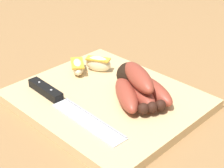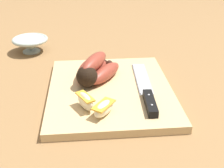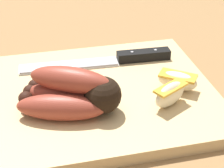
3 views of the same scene
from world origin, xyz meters
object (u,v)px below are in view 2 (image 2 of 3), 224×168
chefs_knife (147,94)px  ceramic_bowl (31,44)px  banana_bunch (94,70)px  apple_wedge_near (104,108)px  apple_wedge_middle (85,101)px

chefs_knife → ceramic_bowl: size_ratio=2.30×
banana_bunch → ceramic_bowl: 0.34m
banana_bunch → apple_wedge_near: (-0.17, -0.01, -0.01)m
chefs_knife → ceramic_bowl: bearing=42.4°
banana_bunch → chefs_knife: size_ratio=0.56×
apple_wedge_near → apple_wedge_middle: bearing=54.9°
ceramic_bowl → chefs_knife: bearing=-137.6°
banana_bunch → chefs_knife: banana_bunch is taller
banana_bunch → apple_wedge_middle: bearing=170.0°
apple_wedge_near → banana_bunch: bearing=4.7°
banana_bunch → apple_wedge_middle: banana_bunch is taller
apple_wedge_near → apple_wedge_middle: (0.03, 0.04, 0.00)m
chefs_knife → apple_wedge_middle: apple_wedge_middle is taller
banana_bunch → ceramic_bowl: size_ratio=1.30×
banana_bunch → apple_wedge_near: bearing=-175.3°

